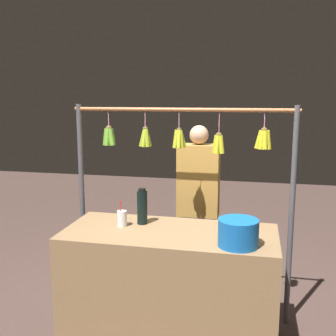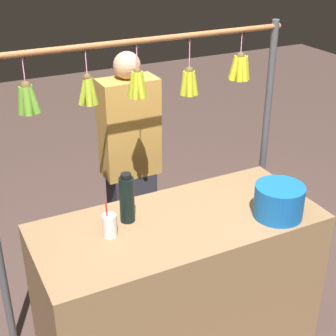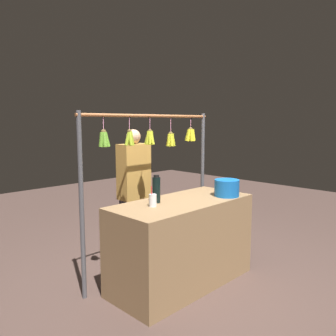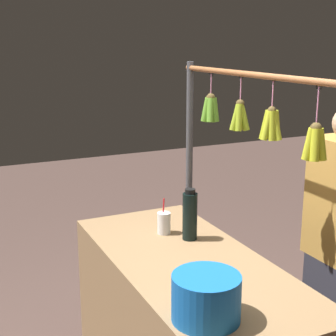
{
  "view_description": "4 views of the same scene",
  "coord_description": "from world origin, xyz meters",
  "px_view_note": "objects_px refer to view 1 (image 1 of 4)",
  "views": [
    {
      "loc": [
        -0.59,
        2.75,
        1.85
      ],
      "look_at": [
        0.01,
        0.0,
        1.34
      ],
      "focal_mm": 43.41,
      "sensor_mm": 36.0,
      "label": 1
    },
    {
      "loc": [
        1.07,
        1.99,
        2.32
      ],
      "look_at": [
        0.07,
        0.0,
        1.21
      ],
      "focal_mm": 53.85,
      "sensor_mm": 36.0,
      "label": 2
    },
    {
      "loc": [
        2.53,
        2.3,
        1.68
      ],
      "look_at": [
        0.21,
        0.0,
        1.23
      ],
      "focal_mm": 36.94,
      "sensor_mm": 36.0,
      "label": 3
    },
    {
      "loc": [
        -2.01,
        1.07,
        1.91
      ],
      "look_at": [
        0.24,
        0.0,
        1.28
      ],
      "focal_mm": 54.72,
      "sensor_mm": 36.0,
      "label": 4
    }
  ],
  "objects_px": {
    "drink_cup": "(122,218)",
    "vendor_person": "(198,212)",
    "blue_bucket": "(238,233)",
    "water_bottle": "(142,207)"
  },
  "relations": [
    {
      "from": "drink_cup",
      "to": "vendor_person",
      "type": "bearing_deg",
      "value": -119.02
    },
    {
      "from": "vendor_person",
      "to": "blue_bucket",
      "type": "bearing_deg",
      "value": 111.34
    },
    {
      "from": "blue_bucket",
      "to": "drink_cup",
      "type": "height_order",
      "value": "drink_cup"
    },
    {
      "from": "blue_bucket",
      "to": "water_bottle",
      "type": "bearing_deg",
      "value": -23.29
    },
    {
      "from": "water_bottle",
      "to": "vendor_person",
      "type": "height_order",
      "value": "vendor_person"
    },
    {
      "from": "water_bottle",
      "to": "blue_bucket",
      "type": "height_order",
      "value": "water_bottle"
    },
    {
      "from": "drink_cup",
      "to": "blue_bucket",
      "type": "bearing_deg",
      "value": 165.3
    },
    {
      "from": "vendor_person",
      "to": "drink_cup",
      "type": "bearing_deg",
      "value": 60.98
    },
    {
      "from": "blue_bucket",
      "to": "drink_cup",
      "type": "bearing_deg",
      "value": -14.7
    },
    {
      "from": "water_bottle",
      "to": "blue_bucket",
      "type": "bearing_deg",
      "value": 156.71
    }
  ]
}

